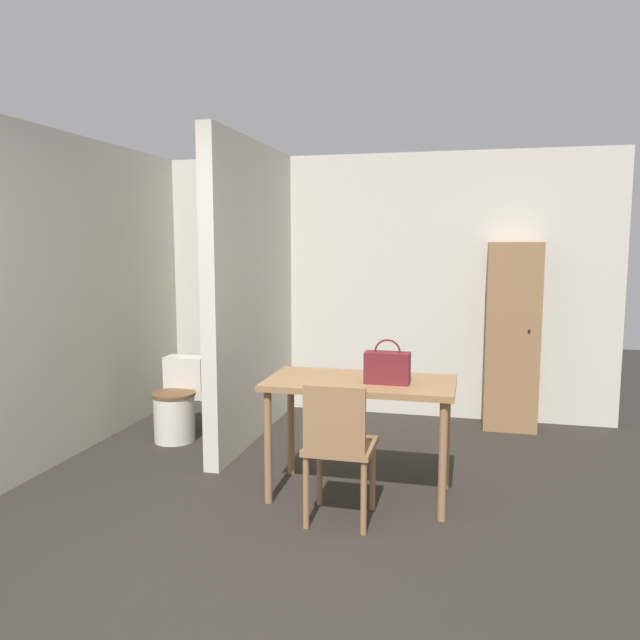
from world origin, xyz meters
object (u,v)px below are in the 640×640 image
(wooden_chair, at_px, (338,445))
(handbag, at_px, (387,367))
(dining_table, at_px, (360,394))
(wooden_cabinet, at_px, (512,336))
(toilet, at_px, (178,404))

(wooden_chair, xyz_separation_m, handbag, (0.23, 0.39, 0.40))
(dining_table, distance_m, wooden_cabinet, 2.11)
(toilet, xyz_separation_m, handbag, (1.90, -0.88, 0.59))
(toilet, relative_size, handbag, 2.39)
(wooden_cabinet, bearing_deg, dining_table, -119.91)
(handbag, xyz_separation_m, wooden_cabinet, (0.87, 1.88, -0.05))
(wooden_chair, bearing_deg, wooden_cabinet, 63.91)
(wooden_chair, distance_m, wooden_cabinet, 2.55)
(dining_table, xyz_separation_m, wooden_chair, (-0.05, -0.44, -0.20))
(handbag, height_order, wooden_cabinet, wooden_cabinet)
(toilet, height_order, wooden_cabinet, wooden_cabinet)
(toilet, distance_m, handbag, 2.18)
(wooden_cabinet, bearing_deg, wooden_chair, -115.86)
(wooden_chair, bearing_deg, handbag, 58.73)
(handbag, distance_m, wooden_cabinet, 2.07)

